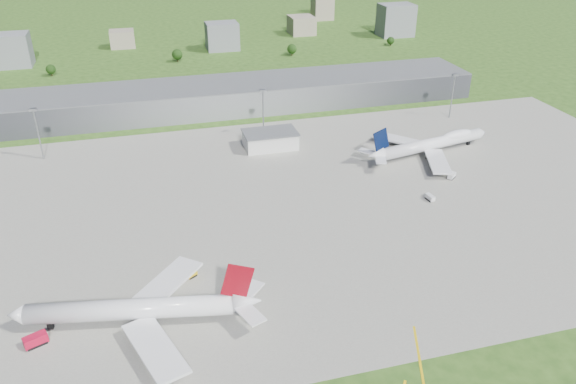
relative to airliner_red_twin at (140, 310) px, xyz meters
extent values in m
plane|color=#2B4C18|center=(58.29, 169.50, -5.42)|extent=(1400.00, 1400.00, 0.00)
cube|color=gray|center=(68.29, 59.50, -5.38)|extent=(360.00, 190.00, 0.08)
cube|color=slate|center=(58.29, 184.50, 2.08)|extent=(300.00, 42.00, 15.00)
cube|color=silver|center=(68.29, 119.50, -1.42)|extent=(26.00, 16.00, 8.00)
cylinder|color=gray|center=(-41.71, 134.50, 7.08)|extent=(0.70, 0.70, 25.00)
cube|color=gray|center=(-41.71, 134.50, 19.88)|extent=(3.50, 2.00, 1.20)
cylinder|color=gray|center=(68.29, 134.50, 7.08)|extent=(0.70, 0.70, 25.00)
cube|color=gray|center=(68.29, 134.50, 19.88)|extent=(3.50, 2.00, 1.20)
cylinder|color=gray|center=(178.29, 134.50, 7.08)|extent=(0.70, 0.70, 25.00)
cube|color=gray|center=(178.29, 134.50, 19.88)|extent=(3.50, 2.00, 1.20)
cylinder|color=white|center=(-2.77, 0.52, 0.31)|extent=(60.47, 17.33, 6.24)
cone|color=white|center=(-34.99, 6.60, 0.31)|extent=(6.27, 7.10, 6.24)
cone|color=white|center=(30.97, -5.84, 1.14)|extent=(9.34, 7.68, 6.24)
cube|color=maroon|center=(-4.82, 0.91, -1.63)|extent=(49.11, 11.69, 1.35)
cube|color=white|center=(3.17, -15.70, -1.57)|extent=(17.79, 28.63, 0.94)
cube|color=white|center=(8.67, 13.46, -1.57)|extent=(24.74, 26.62, 0.94)
cube|color=maroon|center=(28.42, -5.36, 8.63)|extent=(10.28, 2.43, 12.58)
cylinder|color=#38383D|center=(1.40, -11.38, -3.54)|extent=(6.24, 4.33, 3.33)
cylinder|color=#38383D|center=(5.45, 10.09, -3.54)|extent=(6.24, 4.33, 3.33)
cube|color=black|center=(2.49, -5.24, -4.12)|extent=(1.87, 1.54, 2.60)
cube|color=black|center=(4.23, 3.97, -4.12)|extent=(1.87, 1.54, 2.60)
cube|color=black|center=(-26.30, 4.96, -4.12)|extent=(1.87, 1.54, 2.60)
cylinder|color=white|center=(143.70, 91.02, -0.12)|extent=(59.64, 17.80, 5.97)
cone|color=white|center=(175.28, 97.48, -0.12)|extent=(5.91, 6.81, 5.97)
cone|color=white|center=(110.71, 84.27, 0.65)|extent=(8.74, 7.39, 5.97)
cube|color=navy|center=(145.58, 91.41, -1.97)|extent=(48.41, 12.20, 1.25)
ellipsoid|color=white|center=(158.89, 94.13, 1.66)|extent=(19.90, 9.67, 5.37)
cube|color=white|center=(132.31, 103.60, -1.86)|extent=(24.29, 25.83, 0.87)
cube|color=white|center=(138.17, 74.98, -1.86)|extent=(16.70, 28.20, 0.87)
cube|color=black|center=(113.06, 84.75, 7.67)|extent=(9.49, 2.39, 11.63)
cylinder|color=#38383D|center=(137.06, 98.50, -3.68)|extent=(5.80, 4.08, 3.08)
cylinder|color=#38383D|center=(129.69, 106.81, -3.68)|extent=(5.80, 4.08, 3.08)
cylinder|color=#38383D|center=(140.54, 81.53, -3.68)|extent=(5.80, 4.08, 3.08)
cylinder|color=#38383D|center=(137.02, 70.99, -3.68)|extent=(5.80, 4.08, 3.08)
cube|color=black|center=(137.17, 94.10, -4.21)|extent=(1.74, 1.44, 2.41)
cube|color=black|center=(138.91, 85.62, -4.21)|extent=(1.74, 1.44, 2.41)
cube|color=black|center=(167.26, 95.84, -4.21)|extent=(1.74, 1.44, 2.41)
cube|color=#B00C2B|center=(-29.58, -1.24, -3.48)|extent=(7.05, 5.09, 3.02)
cube|color=black|center=(-29.58, -1.24, -4.99)|extent=(6.21, 4.84, 0.70)
cube|color=#EAB60D|center=(16.88, 19.67, -4.26)|extent=(4.21, 3.70, 1.46)
cube|color=black|center=(16.88, 19.67, -4.99)|extent=(3.80, 3.50, 0.70)
cube|color=silver|center=(119.93, 47.34, -3.94)|extent=(2.75, 5.01, 2.09)
cube|color=black|center=(119.93, 47.34, -4.99)|extent=(2.75, 4.32, 0.70)
cube|color=silver|center=(139.27, 63.43, -3.90)|extent=(5.23, 4.87, 2.17)
cube|color=black|center=(139.27, 63.43, -4.99)|extent=(4.74, 4.49, 0.70)
cube|color=slate|center=(-81.71, 319.50, 6.58)|extent=(28.00, 22.00, 24.00)
cube|color=gray|center=(-1.71, 359.50, 1.58)|extent=(20.00, 18.00, 14.00)
cube|color=slate|center=(78.29, 329.50, 5.58)|extent=(26.00, 20.00, 22.00)
cube|color=gray|center=(158.29, 369.50, 2.58)|extent=(22.00, 24.00, 16.00)
cube|color=slate|center=(238.29, 339.50, 8.58)|extent=(30.00, 22.00, 28.00)
cube|color=gray|center=(198.29, 429.50, 12.58)|extent=(20.00, 18.00, 36.00)
cylinder|color=#382314|center=(-51.71, 284.50, -3.92)|extent=(0.70, 0.70, 3.00)
sphere|color=black|center=(-51.71, 284.50, -0.54)|extent=(6.75, 6.75, 6.75)
cylinder|color=#382314|center=(38.29, 299.50, -3.62)|extent=(0.70, 0.70, 3.60)
sphere|color=black|center=(38.29, 299.50, 0.43)|extent=(8.10, 8.10, 8.10)
cylinder|color=#382314|center=(128.29, 294.50, -3.72)|extent=(0.70, 0.70, 3.40)
sphere|color=black|center=(128.29, 294.50, 0.11)|extent=(7.65, 7.65, 7.65)
cylinder|color=#382314|center=(218.29, 304.50, -4.02)|extent=(0.70, 0.70, 2.80)
sphere|color=black|center=(218.29, 304.50, -0.87)|extent=(6.30, 6.30, 6.30)
camera|label=1|loc=(8.07, -136.94, 108.27)|focal=35.00mm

